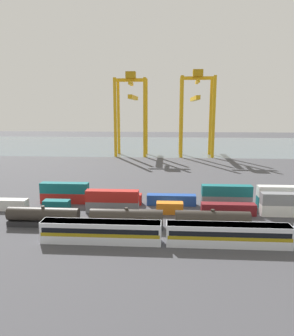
{
  "coord_description": "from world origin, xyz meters",
  "views": [
    {
      "loc": [
        -0.65,
        -71.37,
        23.6
      ],
      "look_at": [
        -6.7,
        21.43,
        5.91
      ],
      "focal_mm": 33.56,
      "sensor_mm": 36.0,
      "label": 1
    }
  ],
  "objects_px": {
    "shipping_container_14": "(226,201)",
    "shipping_container_6": "(288,210)",
    "shipping_container_13": "(171,200)",
    "freight_tank_row": "(126,218)",
    "gantry_crane_west": "(132,105)",
    "gantry_crane_central": "(196,105)",
    "shipping_container_1": "(57,206)",
    "passenger_train": "(228,234)"
  },
  "relations": [
    {
      "from": "shipping_container_13",
      "to": "shipping_container_14",
      "type": "bearing_deg",
      "value": 0.0
    },
    {
      "from": "shipping_container_6",
      "to": "shipping_container_13",
      "type": "bearing_deg",
      "value": 165.89
    },
    {
      "from": "shipping_container_1",
      "to": "passenger_train",
      "type": "bearing_deg",
      "value": -24.52
    },
    {
      "from": "gantry_crane_west",
      "to": "gantry_crane_central",
      "type": "height_order",
      "value": "gantry_crane_central"
    },
    {
      "from": "passenger_train",
      "to": "gantry_crane_west",
      "type": "distance_m",
      "value": 114.91
    },
    {
      "from": "freight_tank_row",
      "to": "shipping_container_14",
      "type": "height_order",
      "value": "freight_tank_row"
    },
    {
      "from": "passenger_train",
      "to": "shipping_container_1",
      "type": "height_order",
      "value": "passenger_train"
    },
    {
      "from": "passenger_train",
      "to": "shipping_container_13",
      "type": "height_order",
      "value": "passenger_train"
    },
    {
      "from": "shipping_container_14",
      "to": "shipping_container_1",
      "type": "bearing_deg",
      "value": -170.82
    },
    {
      "from": "shipping_container_13",
      "to": "freight_tank_row",
      "type": "bearing_deg",
      "value": -119.87
    },
    {
      "from": "gantry_crane_west",
      "to": "shipping_container_6",
      "type": "bearing_deg",
      "value": -63.81
    },
    {
      "from": "shipping_container_13",
      "to": "gantry_crane_west",
      "type": "relative_size",
      "value": 0.29
    },
    {
      "from": "shipping_container_13",
      "to": "gantry_crane_central",
      "type": "relative_size",
      "value": 0.29
    },
    {
      "from": "shipping_container_1",
      "to": "gantry_crane_west",
      "type": "distance_m",
      "value": 95.52
    },
    {
      "from": "freight_tank_row",
      "to": "gantry_crane_central",
      "type": "distance_m",
      "value": 107.8
    },
    {
      "from": "freight_tank_row",
      "to": "gantry_crane_west",
      "type": "distance_m",
      "value": 104.74
    },
    {
      "from": "shipping_container_1",
      "to": "shipping_container_13",
      "type": "relative_size",
      "value": 0.5
    },
    {
      "from": "shipping_container_14",
      "to": "gantry_crane_west",
      "type": "bearing_deg",
      "value": 111.02
    },
    {
      "from": "passenger_train",
      "to": "shipping_container_1",
      "type": "distance_m",
      "value": 39.94
    },
    {
      "from": "passenger_train",
      "to": "gantry_crane_central",
      "type": "height_order",
      "value": "gantry_crane_central"
    },
    {
      "from": "freight_tank_row",
      "to": "shipping_container_1",
      "type": "relative_size",
      "value": 8.04
    },
    {
      "from": "gantry_crane_west",
      "to": "shipping_container_13",
      "type": "bearing_deg",
      "value": -77.2
    },
    {
      "from": "passenger_train",
      "to": "gantry_crane_west",
      "type": "relative_size",
      "value": 1.6
    },
    {
      "from": "shipping_container_1",
      "to": "gantry_crane_central",
      "type": "distance_m",
      "value": 104.41
    },
    {
      "from": "shipping_container_14",
      "to": "shipping_container_6",
      "type": "bearing_deg",
      "value": -27.65
    },
    {
      "from": "shipping_container_13",
      "to": "shipping_container_14",
      "type": "height_order",
      "value": "same"
    },
    {
      "from": "gantry_crane_west",
      "to": "freight_tank_row",
      "type": "bearing_deg",
      "value": -84.2
    },
    {
      "from": "shipping_container_6",
      "to": "gantry_crane_central",
      "type": "height_order",
      "value": "gantry_crane_central"
    },
    {
      "from": "passenger_train",
      "to": "freight_tank_row",
      "type": "distance_m",
      "value": 20.03
    },
    {
      "from": "passenger_train",
      "to": "shipping_container_13",
      "type": "bearing_deg",
      "value": 112.52
    },
    {
      "from": "freight_tank_row",
      "to": "shipping_container_1",
      "type": "bearing_deg",
      "value": 151.88
    },
    {
      "from": "shipping_container_6",
      "to": "shipping_container_14",
      "type": "distance_m",
      "value": 14.02
    },
    {
      "from": "passenger_train",
      "to": "shipping_container_14",
      "type": "xyz_separation_m",
      "value": [
        3.9,
        23.07,
        -0.84
      ]
    },
    {
      "from": "shipping_container_1",
      "to": "shipping_container_14",
      "type": "relative_size",
      "value": 0.5
    },
    {
      "from": "shipping_container_13",
      "to": "gantry_crane_west",
      "type": "height_order",
      "value": "gantry_crane_west"
    },
    {
      "from": "gantry_crane_central",
      "to": "passenger_train",
      "type": "bearing_deg",
      "value": -91.87
    },
    {
      "from": "shipping_container_6",
      "to": "gantry_crane_west",
      "type": "xyz_separation_m",
      "value": [
        -45.36,
        92.22,
        23.77
      ]
    },
    {
      "from": "freight_tank_row",
      "to": "gantry_crane_central",
      "type": "relative_size",
      "value": 1.16
    },
    {
      "from": "shipping_container_1",
      "to": "shipping_container_6",
      "type": "height_order",
      "value": "same"
    },
    {
      "from": "shipping_container_13",
      "to": "gantry_crane_west",
      "type": "distance_m",
      "value": 91.06
    },
    {
      "from": "shipping_container_13",
      "to": "gantry_crane_central",
      "type": "xyz_separation_m",
      "value": [
        13.15,
        86.89,
        24.18
      ]
    },
    {
      "from": "shipping_container_14",
      "to": "gantry_crane_central",
      "type": "relative_size",
      "value": 0.29
    }
  ]
}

